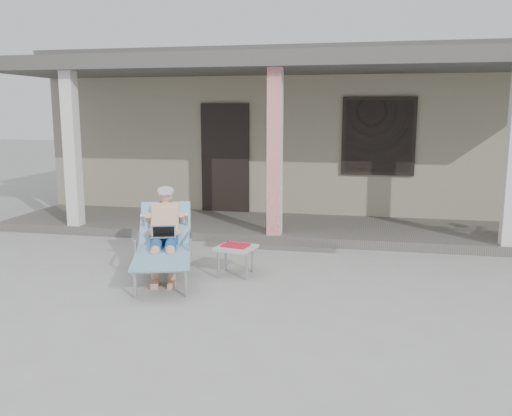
# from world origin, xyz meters

# --- Properties ---
(ground) EXTENTS (60.00, 60.00, 0.00)m
(ground) POSITION_xyz_m (0.00, 0.00, 0.00)
(ground) COLOR #9E9E99
(ground) RESTS_ON ground
(house) EXTENTS (10.40, 5.40, 3.30)m
(house) POSITION_xyz_m (0.00, 6.50, 1.67)
(house) COLOR gray
(house) RESTS_ON ground
(porch_deck) EXTENTS (10.00, 2.00, 0.15)m
(porch_deck) POSITION_xyz_m (0.00, 3.00, 0.07)
(porch_deck) COLOR #605B56
(porch_deck) RESTS_ON ground
(porch_overhang) EXTENTS (10.00, 2.30, 2.85)m
(porch_overhang) POSITION_xyz_m (0.00, 2.95, 2.79)
(porch_overhang) COLOR silver
(porch_overhang) RESTS_ON porch_deck
(porch_step) EXTENTS (2.00, 0.30, 0.07)m
(porch_step) POSITION_xyz_m (0.00, 1.85, 0.04)
(porch_step) COLOR #605B56
(porch_step) RESTS_ON ground
(lounger) EXTENTS (1.17, 1.84, 1.16)m
(lounger) POSITION_xyz_m (-1.08, 0.13, 0.71)
(lounger) COLOR #B7B7BC
(lounger) RESTS_ON ground
(side_table) EXTENTS (0.55, 0.55, 0.41)m
(side_table) POSITION_xyz_m (-0.19, 0.35, 0.35)
(side_table) COLOR beige
(side_table) RESTS_ON ground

